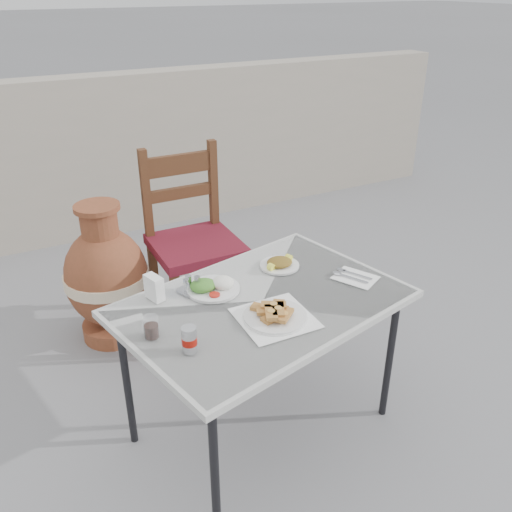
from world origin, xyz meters
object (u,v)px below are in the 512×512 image
pide_plate (275,313)px  condiment_caddy (191,286)px  chair (193,240)px  terracotta_urn (107,278)px  napkin_holder (154,288)px  salad_chopped_plate (280,263)px  salad_rice_plate (213,286)px  cola_glass (151,328)px  soda_can (189,340)px  cafe_table (263,310)px

pide_plate → condiment_caddy: bearing=121.4°
chair → terracotta_urn: bearing=169.3°
napkin_holder → condiment_caddy: size_ratio=0.86×
salad_chopped_plate → condiment_caddy: (-0.43, -0.01, 0.01)m
napkin_holder → terracotta_urn: 0.89m
salad_rice_plate → cola_glass: bearing=-148.7°
chair → terracotta_urn: 0.51m
soda_can → cola_glass: bearing=122.0°
napkin_holder → chair: (0.44, 0.72, -0.19)m
cafe_table → terracotta_urn: bearing=111.6°
cafe_table → condiment_caddy: size_ratio=10.64×
salad_chopped_plate → chair: 0.74m
chair → napkin_holder: bearing=-120.5°
chair → soda_can: bearing=-111.0°
pide_plate → condiment_caddy: size_ratio=2.37×
salad_rice_plate → cola_glass: (-0.32, -0.20, 0.02)m
cafe_table → cola_glass: 0.48m
cola_glass → condiment_caddy: (0.24, 0.23, -0.01)m
cafe_table → salad_rice_plate: salad_rice_plate is taller
salad_rice_plate → soda_can: (-0.23, -0.34, 0.03)m
pide_plate → salad_chopped_plate: (0.22, 0.35, -0.01)m
salad_chopped_plate → napkin_holder: 0.58m
salad_chopped_plate → condiment_caddy: condiment_caddy is taller
cafe_table → pide_plate: 0.16m
napkin_holder → salad_rice_plate: bearing=-28.4°
pide_plate → soda_can: 0.36m
salad_rice_plate → cola_glass: cola_glass is taller
condiment_caddy → salad_chopped_plate: bearing=1.9°
soda_can → condiment_caddy: (0.15, 0.38, -0.03)m
pide_plate → salad_rice_plate: (-0.12, 0.30, -0.00)m
salad_rice_plate → chair: 0.81m
chair → condiment_caddy: bearing=-110.9°
pide_plate → cola_glass: 0.46m
cafe_table → salad_rice_plate: 0.23m
salad_rice_plate → napkin_holder: size_ratio=2.17×
cola_glass → chair: 1.11m
pide_plate → napkin_holder: size_ratio=2.75×
pide_plate → chair: bearing=85.3°
terracotta_urn → cafe_table: bearing=-68.4°
condiment_caddy → cafe_table: bearing=-41.0°
cafe_table → terracotta_urn: terracotta_urn is taller
napkin_holder → cola_glass: bearing=-127.5°
condiment_caddy → napkin_holder: bearing=176.1°
condiment_caddy → terracotta_urn: 0.91m
pide_plate → salad_chopped_plate: size_ratio=1.58×
cola_glass → napkin_holder: (0.09, 0.24, 0.01)m
soda_can → chair: chair is taller
pide_plate → salad_chopped_plate: pide_plate is taller
condiment_caddy → terracotta_urn: size_ratio=0.15×
pide_plate → condiment_caddy: 0.39m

